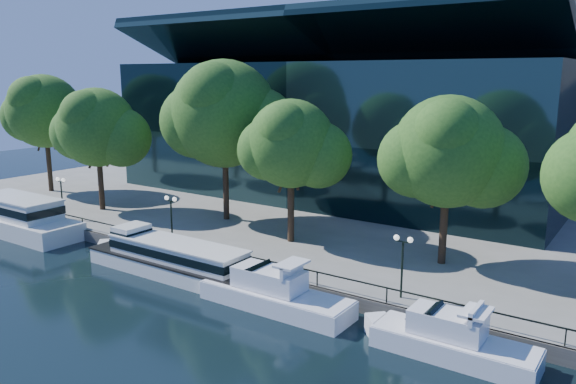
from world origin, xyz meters
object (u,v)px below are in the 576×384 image
Objects in this scene: cruiser_near at (270,292)px; lamp_1 at (171,209)px; tree_1 at (98,129)px; lamp_2 at (403,252)px; tour_boat at (169,256)px; cruiser_far at (447,338)px; tree_3 at (292,146)px; tree_0 at (45,113)px; tree_4 at (450,154)px; large_vessel at (15,216)px; lamp_0 at (61,188)px; tree_2 at (225,116)px.

cruiser_near is 13.79m from lamp_1.
lamp_2 is (35.01, -4.54, -5.36)m from tree_1.
cruiser_far is at bearing -1.84° from tour_boat.
tour_boat is 10.05m from cruiser_near.
tree_3 is at bearing 153.59° from lamp_2.
tree_4 is at bearing 0.84° from tree_0.
tree_4 is at bearing 16.70° from large_vessel.
lamp_0 and lamp_1 have the same top height.
lamp_1 is (14.80, -4.54, -5.36)m from tree_1.
lamp_2 is at bearing 10.35° from tour_boat.
tree_1 reaches higher than tour_boat.
tree_4 is 9.41m from lamp_2.
tree_0 reaches higher than cruiser_far.
cruiser_far is 0.78× the size of tree_4.
lamp_0 is at bearing 169.92° from tour_boat.
tree_3 is at bearing 38.39° from lamp_1.
tree_2 is (26.34, 1.60, 0.59)m from tree_0.
lamp_0 is (2.45, 3.44, 2.40)m from large_vessel.
lamp_0 is 14.94m from lamp_1.
tour_boat is at bearing -147.61° from tree_4.
lamp_2 is (21.66, -8.74, -6.95)m from tree_2.
lamp_2 is at bearing 28.35° from cruiser_near.
tree_4 reaches higher than lamp_0.
lamp_1 is at bearing 180.00° from lamp_2.
cruiser_far is 2.39× the size of lamp_2.
tree_2 is 3.77× the size of lamp_2.
tree_1 is (12.99, -2.60, -1.00)m from tree_0.
lamp_0 reaches higher than large_vessel.
lamp_1 and lamp_2 have the same top height.
large_vessel is 17.89m from lamp_1.
tour_boat is 1.08× the size of tree_2.
tour_boat is 22.00m from tree_4.
lamp_1 is (-24.47, 3.86, 2.98)m from cruiser_far.
cruiser_far is 0.81× the size of tree_3.
large_vessel reaches higher than cruiser_far.
cruiser_far is 21.08m from tree_3.
tree_0 is 16.01m from lamp_0.
tree_0 reaches higher than tree_1.
tree_2 is 1.28× the size of tree_3.
cruiser_far is at bearing -31.01° from tree_3.
lamp_2 is (37.60, 3.44, 2.40)m from large_vessel.
tree_0 is at bearing 168.12° from cruiser_far.
tree_1 is 3.10× the size of lamp_2.
large_vessel is at bearing 179.43° from cruiser_far.
tree_2 reaches higher than cruiser_far.
lamp_0 reaches higher than cruiser_near.
tree_4 is at bearing 109.95° from cruiser_far.
large_vessel reaches higher than tour_boat.
large_vessel is 20.26m from tour_boat.
cruiser_far is 0.77× the size of tree_1.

